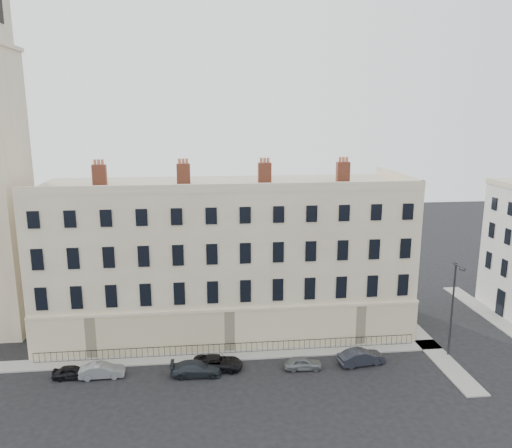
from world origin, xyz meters
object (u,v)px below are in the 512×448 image
object	(u,v)px
car_a	(72,372)
car_c	(196,369)
car_f	(361,357)
car_b	(102,371)
car_e	(303,363)
car_d	(218,363)
streetlamp	(453,305)

from	to	relation	value
car_a	car_c	world-z (taller)	car_c
car_c	car_f	world-z (taller)	car_f
car_b	car_f	xyz separation A→B (m)	(22.45, -0.26, 0.08)
car_e	car_d	bearing A→B (deg)	86.05
car_d	car_f	xyz separation A→B (m)	(12.69, -0.55, 0.08)
car_d	car_c	bearing A→B (deg)	123.69
car_b	car_f	world-z (taller)	car_f
car_a	car_b	bearing A→B (deg)	-93.80
car_a	streetlamp	distance (m)	33.67
car_a	streetlamp	world-z (taller)	streetlamp
car_c	streetlamp	size ratio (longest dim) A/B	0.48
car_c	car_e	bearing A→B (deg)	-87.61
car_a	car_d	xyz separation A→B (m)	(12.23, 0.14, 0.06)
car_c	streetlamp	distance (m)	23.43
car_a	streetlamp	xyz separation A→B (m)	(33.38, 0.19, 4.42)
car_c	streetlamp	bearing A→B (deg)	-85.64
car_c	car_d	bearing A→B (deg)	-63.23
car_c	car_f	size ratio (longest dim) A/B	1.04
car_a	car_c	size ratio (longest dim) A/B	0.74
streetlamp	car_d	bearing A→B (deg)	170.40
car_b	streetlamp	distance (m)	31.22
car_b	streetlamp	xyz separation A→B (m)	(30.91, 0.33, 4.36)
car_b	car_e	xyz separation A→B (m)	(17.12, -0.52, -0.05)
car_a	car_c	distance (m)	10.40
car_a	streetlamp	size ratio (longest dim) A/B	0.36
car_b	car_c	xyz separation A→B (m)	(7.90, -0.57, 0.02)
car_a	car_f	distance (m)	24.92
car_b	car_e	distance (m)	17.13
car_a	car_d	world-z (taller)	car_d
car_d	streetlamp	xyz separation A→B (m)	(21.15, 0.05, 4.36)
car_c	car_f	distance (m)	14.55
car_c	car_d	distance (m)	2.05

